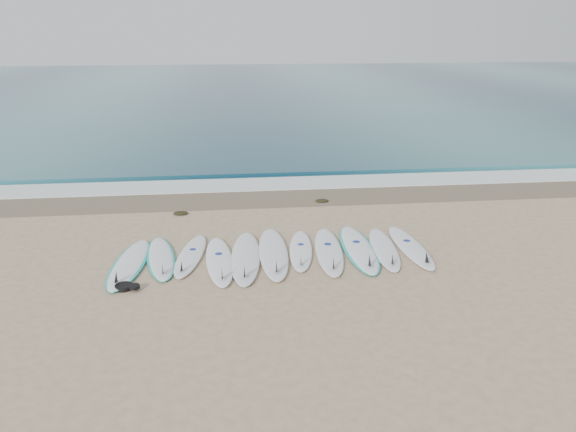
{
  "coord_description": "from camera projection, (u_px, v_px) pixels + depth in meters",
  "views": [
    {
      "loc": [
        -0.96,
        -10.64,
        4.52
      ],
      "look_at": [
        0.43,
        1.37,
        0.4
      ],
      "focal_mm": 35.0,
      "sensor_mm": 36.0,
      "label": 1
    }
  ],
  "objects": [
    {
      "name": "surfboard_5",
      "position": [
        274.0,
        253.0,
        11.55
      ],
      "size": [
        0.69,
        2.88,
        0.37
      ],
      "rotation": [
        0.0,
        0.0,
        -0.03
      ],
      "color": "silver",
      "rests_on": "ground"
    },
    {
      "name": "surfboard_1",
      "position": [
        161.0,
        258.0,
        11.36
      ],
      "size": [
        0.9,
        2.41,
        0.3
      ],
      "rotation": [
        0.0,
        0.0,
        0.15
      ],
      "color": "white",
      "rests_on": "ground"
    },
    {
      "name": "surfboard_4",
      "position": [
        246.0,
        258.0,
        11.34
      ],
      "size": [
        0.76,
        2.86,
        0.36
      ],
      "rotation": [
        0.0,
        0.0,
        -0.06
      ],
      "color": "silver",
      "rests_on": "ground"
    },
    {
      "name": "wet_sand_band",
      "position": [
        261.0,
        198.0,
        15.42
      ],
      "size": [
        120.0,
        1.8,
        0.01
      ],
      "primitive_type": "cube",
      "color": "brown",
      "rests_on": "ground"
    },
    {
      "name": "surfboard_6",
      "position": [
        301.0,
        251.0,
        11.72
      ],
      "size": [
        0.77,
        2.33,
        0.29
      ],
      "rotation": [
        0.0,
        0.0,
        -0.13
      ],
      "color": "white",
      "rests_on": "ground"
    },
    {
      "name": "surfboard_2",
      "position": [
        190.0,
        256.0,
        11.45
      ],
      "size": [
        0.82,
        2.36,
        0.3
      ],
      "rotation": [
        0.0,
        0.0,
        -0.15
      ],
      "color": "white",
      "rests_on": "ground"
    },
    {
      "name": "ocean",
      "position": [
        235.0,
        89.0,
        42.12
      ],
      "size": [
        120.0,
        55.0,
        0.03
      ],
      "primitive_type": "cube",
      "color": "#225765",
      "rests_on": "ground"
    },
    {
      "name": "surfboard_9",
      "position": [
        385.0,
        249.0,
        11.79
      ],
      "size": [
        0.76,
        2.5,
        0.32
      ],
      "rotation": [
        0.0,
        0.0,
        -0.1
      ],
      "color": "white",
      "rests_on": "ground"
    },
    {
      "name": "ground",
      "position": [
        275.0,
        256.0,
        11.56
      ],
      "size": [
        120.0,
        120.0,
        0.0
      ],
      "primitive_type": "plane",
      "color": "tan"
    },
    {
      "name": "surfboard_10",
      "position": [
        412.0,
        247.0,
        11.88
      ],
      "size": [
        0.57,
        2.55,
        0.33
      ],
      "rotation": [
        0.0,
        0.0,
        0.02
      ],
      "color": "white",
      "rests_on": "ground"
    },
    {
      "name": "foam_band",
      "position": [
        258.0,
        184.0,
        16.73
      ],
      "size": [
        120.0,
        1.4,
        0.04
      ],
      "primitive_type": "cube",
      "color": "silver",
      "rests_on": "ground"
    },
    {
      "name": "seaweed_near",
      "position": [
        181.0,
        213.0,
        14.12
      ],
      "size": [
        0.37,
        0.29,
        0.07
      ],
      "primitive_type": "ellipsoid",
      "color": "black",
      "rests_on": "ground"
    },
    {
      "name": "seaweed_far",
      "position": [
        322.0,
        201.0,
        15.12
      ],
      "size": [
        0.36,
        0.28,
        0.07
      ],
      "primitive_type": "ellipsoid",
      "color": "black",
      "rests_on": "ground"
    },
    {
      "name": "surfboard_0",
      "position": [
        129.0,
        264.0,
        11.07
      ],
      "size": [
        0.85,
        2.63,
        0.33
      ],
      "rotation": [
        0.0,
        0.0,
        -0.09
      ],
      "color": "white",
      "rests_on": "ground"
    },
    {
      "name": "surfboard_3",
      "position": [
        220.0,
        261.0,
        11.18
      ],
      "size": [
        0.67,
        2.58,
        0.33
      ],
      "rotation": [
        0.0,
        0.0,
        0.06
      ],
      "color": "white",
      "rests_on": "ground"
    },
    {
      "name": "surfboard_7",
      "position": [
        329.0,
        251.0,
        11.66
      ],
      "size": [
        0.81,
        2.73,
        0.34
      ],
      "rotation": [
        0.0,
        0.0,
        -0.09
      ],
      "color": "white",
      "rests_on": "ground"
    },
    {
      "name": "leash_coil",
      "position": [
        126.0,
        287.0,
        10.11
      ],
      "size": [
        0.46,
        0.36,
        0.11
      ],
      "color": "black",
      "rests_on": "ground"
    },
    {
      "name": "surfboard_8",
      "position": [
        359.0,
        249.0,
        11.82
      ],
      "size": [
        0.75,
        2.78,
        0.35
      ],
      "rotation": [
        0.0,
        0.0,
        -0.03
      ],
      "color": "white",
      "rests_on": "ground"
    },
    {
      "name": "wave_crest",
      "position": [
        255.0,
        171.0,
        18.13
      ],
      "size": [
        120.0,
        1.0,
        0.1
      ],
      "primitive_type": "cube",
      "color": "#225765",
      "rests_on": "ground"
    }
  ]
}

